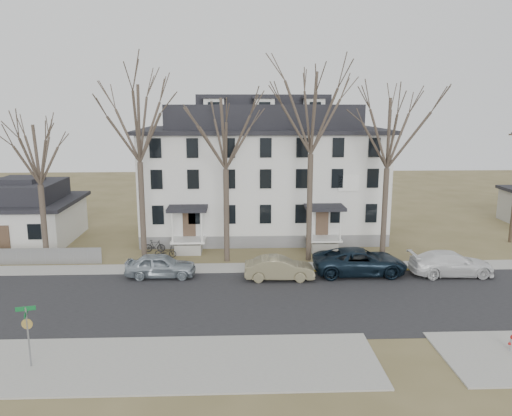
{
  "coord_description": "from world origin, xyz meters",
  "views": [
    {
      "loc": [
        -4.23,
        -25.28,
        11.21
      ],
      "look_at": [
        -2.9,
        9.0,
        4.11
      ],
      "focal_mm": 35.0,
      "sensor_mm": 36.0,
      "label": 1
    }
  ],
  "objects_px": {
    "car_navy": "(360,262)",
    "car_white": "(451,264)",
    "bicycle_left": "(166,252)",
    "bicycle_right": "(155,246)",
    "street_sign": "(27,328)",
    "car_tan": "(279,269)",
    "small_house": "(24,215)",
    "tree_bungalow": "(37,151)",
    "tree_center": "(312,107)",
    "tree_far_left": "(138,118)",
    "tree_mid_right": "(389,128)",
    "boarding_house": "(262,173)",
    "car_silver": "(161,266)",
    "fire_hydrant": "(512,343)",
    "tree_mid_left": "(225,129)"
  },
  "relations": [
    {
      "from": "small_house",
      "to": "tree_far_left",
      "type": "relative_size",
      "value": 0.63
    },
    {
      "from": "tree_bungalow",
      "to": "tree_center",
      "type": "bearing_deg",
      "value": 0.0
    },
    {
      "from": "small_house",
      "to": "car_navy",
      "type": "xyz_separation_m",
      "value": [
        25.99,
        -9.51,
        -1.38
      ]
    },
    {
      "from": "tree_bungalow",
      "to": "bicycle_left",
      "type": "distance_m",
      "value": 11.43
    },
    {
      "from": "boarding_house",
      "to": "bicycle_left",
      "type": "bearing_deg",
      "value": -136.23
    },
    {
      "from": "small_house",
      "to": "fire_hydrant",
      "type": "bearing_deg",
      "value": -34.0
    },
    {
      "from": "boarding_house",
      "to": "bicycle_right",
      "type": "relative_size",
      "value": 12.95
    },
    {
      "from": "tree_bungalow",
      "to": "fire_hydrant",
      "type": "distance_m",
      "value": 31.02
    },
    {
      "from": "tree_mid_right",
      "to": "bicycle_right",
      "type": "xyz_separation_m",
      "value": [
        -17.13,
        2.35,
        -9.12
      ]
    },
    {
      "from": "bicycle_left",
      "to": "bicycle_right",
      "type": "bearing_deg",
      "value": 38.29
    },
    {
      "from": "small_house",
      "to": "car_navy",
      "type": "distance_m",
      "value": 27.7
    },
    {
      "from": "tree_mid_left",
      "to": "bicycle_right",
      "type": "relative_size",
      "value": 7.93
    },
    {
      "from": "boarding_house",
      "to": "tree_bungalow",
      "type": "bearing_deg",
      "value": -152.99
    },
    {
      "from": "car_white",
      "to": "street_sign",
      "type": "xyz_separation_m",
      "value": [
        -23.28,
        -11.09,
        1.05
      ]
    },
    {
      "from": "tree_mid_left",
      "to": "street_sign",
      "type": "relative_size",
      "value": 4.5
    },
    {
      "from": "car_tan",
      "to": "tree_mid_right",
      "type": "bearing_deg",
      "value": -61.08
    },
    {
      "from": "bicycle_left",
      "to": "car_navy",
      "type": "bearing_deg",
      "value": -103.86
    },
    {
      "from": "car_silver",
      "to": "bicycle_left",
      "type": "bearing_deg",
      "value": 4.71
    },
    {
      "from": "car_navy",
      "to": "fire_hydrant",
      "type": "relative_size",
      "value": 7.23
    },
    {
      "from": "bicycle_right",
      "to": "street_sign",
      "type": "height_order",
      "value": "street_sign"
    },
    {
      "from": "small_house",
      "to": "tree_bungalow",
      "type": "bearing_deg",
      "value": -57.16
    },
    {
      "from": "boarding_house",
      "to": "fire_hydrant",
      "type": "height_order",
      "value": "boarding_house"
    },
    {
      "from": "tree_far_left",
      "to": "car_white",
      "type": "height_order",
      "value": "tree_far_left"
    },
    {
      "from": "car_navy",
      "to": "street_sign",
      "type": "relative_size",
      "value": 2.2
    },
    {
      "from": "bicycle_right",
      "to": "street_sign",
      "type": "bearing_deg",
      "value": 171.3
    },
    {
      "from": "car_navy",
      "to": "bicycle_right",
      "type": "bearing_deg",
      "value": 68.51
    },
    {
      "from": "car_white",
      "to": "fire_hydrant",
      "type": "bearing_deg",
      "value": 171.81
    },
    {
      "from": "car_white",
      "to": "bicycle_right",
      "type": "distance_m",
      "value": 21.56
    },
    {
      "from": "small_house",
      "to": "tree_bungalow",
      "type": "relative_size",
      "value": 0.81
    },
    {
      "from": "tree_center",
      "to": "car_navy",
      "type": "xyz_separation_m",
      "value": [
        2.99,
        -3.31,
        -10.22
      ]
    },
    {
      "from": "car_white",
      "to": "tree_mid_right",
      "type": "bearing_deg",
      "value": 43.59
    },
    {
      "from": "bicycle_right",
      "to": "fire_hydrant",
      "type": "xyz_separation_m",
      "value": [
        19.05,
        -16.68,
        -0.05
      ]
    },
    {
      "from": "boarding_house",
      "to": "tree_bungalow",
      "type": "relative_size",
      "value": 1.93
    },
    {
      "from": "car_tan",
      "to": "street_sign",
      "type": "relative_size",
      "value": 1.6
    },
    {
      "from": "car_navy",
      "to": "car_white",
      "type": "relative_size",
      "value": 1.13
    },
    {
      "from": "tree_center",
      "to": "tree_mid_left",
      "type": "bearing_deg",
      "value": 180.0
    },
    {
      "from": "street_sign",
      "to": "bicycle_left",
      "type": "bearing_deg",
      "value": 63.49
    },
    {
      "from": "car_navy",
      "to": "bicycle_right",
      "type": "xyz_separation_m",
      "value": [
        -14.61,
        5.66,
        -0.38
      ]
    },
    {
      "from": "tree_far_left",
      "to": "bicycle_right",
      "type": "bearing_deg",
      "value": 81.03
    },
    {
      "from": "fire_hydrant",
      "to": "bicycle_left",
      "type": "bearing_deg",
      "value": 139.84
    },
    {
      "from": "car_silver",
      "to": "bicycle_right",
      "type": "distance_m",
      "value": 5.9
    },
    {
      "from": "tree_far_left",
      "to": "car_white",
      "type": "bearing_deg",
      "value": -10.18
    },
    {
      "from": "car_silver",
      "to": "fire_hydrant",
      "type": "relative_size",
      "value": 5.34
    },
    {
      "from": "boarding_house",
      "to": "bicycle_left",
      "type": "distance_m",
      "value": 11.63
    },
    {
      "from": "tree_mid_left",
      "to": "bicycle_right",
      "type": "distance_m",
      "value": 10.97
    },
    {
      "from": "boarding_house",
      "to": "car_silver",
      "type": "xyz_separation_m",
      "value": [
        -7.31,
        -11.54,
        -4.59
      ]
    },
    {
      "from": "tree_mid_right",
      "to": "car_navy",
      "type": "relative_size",
      "value": 2.04
    },
    {
      "from": "car_navy",
      "to": "car_white",
      "type": "height_order",
      "value": "car_navy"
    },
    {
      "from": "bicycle_right",
      "to": "car_navy",
      "type": "bearing_deg",
      "value": -111.23
    },
    {
      "from": "tree_far_left",
      "to": "car_silver",
      "type": "relative_size",
      "value": 2.98
    }
  ]
}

